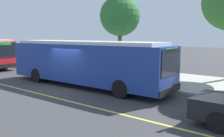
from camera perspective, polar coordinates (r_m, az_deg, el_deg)
The scene contains 9 objects.
ground_plane at distance 15.73m, azimuth -9.95°, elevation -4.46°, with size 120.00×120.00×0.00m, color #38383A.
sidewalk_curb at distance 20.12m, azimuth 2.91°, elevation -1.45°, with size 44.00×6.40×0.15m, color #A8A399.
lane_stripe_center at distance 14.40m, azimuth -16.54°, elevation -5.79°, with size 36.00×0.14×0.01m, color #E0D64C.
transit_bus_main at distance 15.87m, azimuth -6.44°, elevation 1.64°, with size 12.07×2.83×2.95m.
bus_shelter at distance 18.54m, azimuth 6.88°, elevation 3.45°, with size 2.90×1.60×2.48m.
waiting_bench at distance 18.58m, azimuth 7.65°, elevation -0.54°, with size 1.60×0.48×0.95m.
route_sign_post at distance 15.20m, azimuth 11.43°, elevation 2.54°, with size 0.44×0.08×2.80m.
pedestrian_commuter at distance 18.27m, azimuth 0.37°, elevation 0.91°, with size 0.24×0.40×1.69m.
street_tree_downstreet at distance 22.07m, azimuth 1.88°, elevation 12.23°, with size 3.60×3.60×6.69m.
Camera 1 is at (11.53, -10.17, 3.31)m, focal length 38.74 mm.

